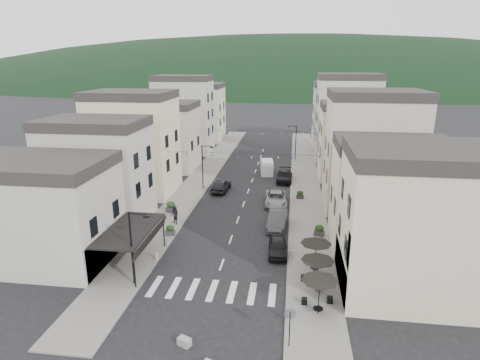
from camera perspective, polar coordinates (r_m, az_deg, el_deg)
The scene contains 31 objects.
ground at distance 29.66m, azimuth -4.75°, elevation -17.42°, with size 700.00×700.00×0.00m, color black.
sidewalk_left at distance 59.77m, azimuth -5.32°, elevation 0.56°, with size 4.00×76.00×0.12m, color slate.
sidewalk_right at distance 58.36m, azimuth 9.19°, elevation 0.02°, with size 4.00×76.00×0.12m, color slate.
hill_backdrop at distance 324.40m, azimuth 6.80°, elevation 13.67°, with size 640.00×360.00×70.00m, color black.
boutique_building at distance 37.94m, azimuth -26.79°, elevation -4.59°, with size 12.00×8.00×8.00m, color #ADA99F.
bistro_building at distance 31.54m, azimuth 23.62°, elevation -6.37°, with size 10.00×8.00×10.00m, color beige.
boutique_awning at distance 34.39m, azimuth -15.05°, elevation -7.01°, with size 3.77×7.50×3.28m.
buildings_row_left at distance 65.70m, azimuth -10.36°, elevation 7.26°, with size 10.20×54.16×14.00m.
buildings_row_right at distance 62.04m, azimuth 15.88°, elevation 6.53°, with size 10.20×54.16×14.50m.
cafe_terrace at distance 30.37m, azimuth 10.97°, elevation -11.62°, with size 2.50×8.10×2.53m.
streetlamp_left_near at distance 31.12m, azimuth -14.77°, elevation -8.40°, with size 1.70×0.56×6.00m.
streetlamp_left_far at distance 52.81m, azimuth -5.08°, elevation 2.49°, with size 1.70×0.56×6.00m.
streetlamp_right_far at distance 69.14m, azimuth 7.72°, elevation 5.80°, with size 1.70×0.56×6.00m.
traffic_sign at distance 25.16m, azimuth 7.11°, elevation -19.15°, with size 0.70×0.07×2.70m.
bollards at distance 34.05m, azimuth -2.78°, elevation -11.71°, with size 11.66×10.26×0.60m.
bunting_near at distance 47.54m, azimuth 0.68°, elevation 3.38°, with size 19.00×0.28×0.62m.
bunting_far at distance 63.13m, azimuth 2.45°, elevation 6.70°, with size 19.00×0.28×0.62m.
parked_car_a at distance 36.20m, azimuth 5.38°, elevation -9.45°, with size 1.64×4.08×1.39m, color black.
parked_car_b at distance 41.62m, azimuth 5.30°, elevation -5.64°, with size 1.76×5.05×1.67m, color #353538.
parked_car_c at distance 47.93m, azimuth 5.14°, elevation -2.64°, with size 2.59×5.62×1.56m, color gray.
parked_car_d at distance 57.29m, azimuth 6.35°, elevation 0.54°, with size 2.13×5.24×1.52m, color black.
parked_car_e at distance 52.70m, azimuth -2.72°, elevation -0.75°, with size 1.93×4.80×1.64m, color black.
delivery_van at distance 61.03m, azimuth 3.83°, elevation 1.90°, with size 2.27×4.62×2.13m.
pedestrian_a at distance 40.65m, azimuth -13.73°, elevation -6.39°, with size 0.64×0.42×1.76m, color black.
pedestrian_b at distance 42.51m, azimuth -9.27°, elevation -4.92°, with size 0.95×0.74×1.96m, color #241E29.
concrete_block_a at distance 26.37m, azimuth -7.92°, elevation -21.83°, with size 0.80×0.50×0.50m, color gray.
planter_la at distance 40.11m, azimuth -9.89°, elevation -7.04°, with size 1.00×0.65×1.05m.
planter_lb at distance 45.81m, azimuth -9.78°, elevation -3.81°, with size 1.28×0.94×1.28m.
planter_ra at distance 37.81m, azimuth 11.40°, elevation -8.70°, with size 1.00×0.77×0.99m.
planter_rb at distance 40.14m, azimuth 11.21°, elevation -7.04°, with size 1.08×0.71×1.13m.
planter_rc at distance 50.22m, azimuth 8.54°, elevation -2.06°, with size 0.95×0.60×1.01m.
Camera 1 is at (5.56, -23.93, 16.61)m, focal length 30.00 mm.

